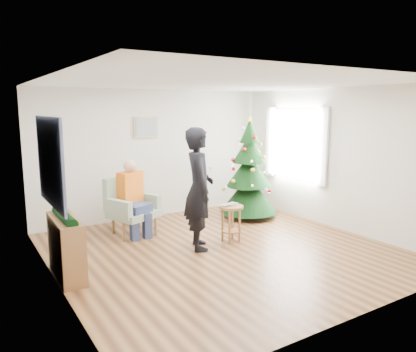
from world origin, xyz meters
TOP-DOWN VIEW (x-y plane):
  - floor at (0.00, 0.00)m, footprint 5.00×5.00m
  - ceiling at (0.00, 0.00)m, footprint 5.00×5.00m
  - wall_back at (0.00, 2.50)m, footprint 5.00×0.00m
  - wall_front at (0.00, -2.50)m, footprint 5.00×0.00m
  - wall_left at (-2.50, 0.00)m, footprint 0.00×5.00m
  - wall_right at (2.50, 0.00)m, footprint 0.00×5.00m
  - window_panel at (2.47, 1.00)m, footprint 0.04×1.30m
  - curtains at (2.44, 1.00)m, footprint 0.05×1.75m
  - christmas_tree at (1.58, 1.39)m, footprint 1.16×1.16m
  - stool at (0.35, 0.27)m, footprint 0.41×0.41m
  - laptop at (0.35, 0.27)m, footprint 0.38×0.28m
  - armchair at (-0.91, 1.56)m, footprint 0.96×0.94m
  - seated_person at (-0.88, 1.51)m, footprint 0.55×0.71m
  - standing_man at (-0.26, 0.30)m, footprint 0.69×0.83m
  - game_controller at (-0.05, 0.27)m, footprint 0.08×0.13m
  - console at (-2.33, 0.26)m, footprint 0.32×1.01m
  - garland at (-2.33, 0.26)m, footprint 0.14×0.90m
  - tapestry at (-2.46, 0.30)m, footprint 0.03×1.50m
  - framed_picture at (-0.20, 2.46)m, footprint 0.52×0.05m

SIDE VIEW (x-z plane):
  - floor at x=0.00m, z-range 0.00..0.00m
  - stool at x=0.35m, z-range 0.01..0.63m
  - armchair at x=-0.91m, z-range -0.13..0.89m
  - console at x=-2.33m, z-range 0.00..0.80m
  - laptop at x=0.35m, z-range 0.62..0.65m
  - seated_person at x=-0.88m, z-range 0.02..1.36m
  - garland at x=-2.33m, z-range 0.75..0.89m
  - christmas_tree at x=1.58m, z-range -0.10..1.99m
  - standing_man at x=-0.26m, z-range 0.00..1.94m
  - game_controller at x=-0.05m, z-range 1.27..1.31m
  - wall_back at x=0.00m, z-range -1.20..3.80m
  - wall_front at x=0.00m, z-range -1.20..3.80m
  - wall_left at x=-2.50m, z-range -1.20..3.80m
  - wall_right at x=2.50m, z-range -1.20..3.80m
  - window_panel at x=2.47m, z-range 0.80..2.20m
  - curtains at x=2.44m, z-range 0.75..2.25m
  - tapestry at x=-2.46m, z-range 0.98..2.12m
  - framed_picture at x=-0.20m, z-range 1.64..2.06m
  - ceiling at x=0.00m, z-range 2.60..2.60m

